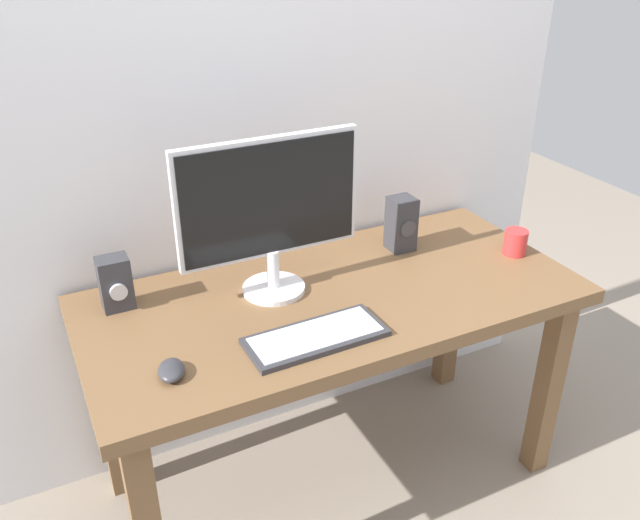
{
  "coord_description": "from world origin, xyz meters",
  "views": [
    {
      "loc": [
        -0.77,
        -1.46,
        1.71
      ],
      "look_at": [
        -0.05,
        0.0,
        0.84
      ],
      "focal_mm": 37.04,
      "sensor_mm": 36.0,
      "label": 1
    }
  ],
  "objects": [
    {
      "name": "ground_plane",
      "position": [
        0.0,
        0.0,
        0.0
      ],
      "size": [
        6.0,
        6.0,
        0.0
      ],
      "primitive_type": "plane",
      "color": "gray"
    },
    {
      "name": "desk",
      "position": [
        0.0,
        0.0,
        0.62
      ],
      "size": [
        1.45,
        0.68,
        0.72
      ],
      "color": "brown",
      "rests_on": "ground_plane"
    },
    {
      "name": "monitor",
      "position": [
        -0.15,
        0.1,
        0.98
      ],
      "size": [
        0.53,
        0.18,
        0.46
      ],
      "color": "silver",
      "rests_on": "desk"
    },
    {
      "name": "keyboard_primary",
      "position": [
        -0.15,
        -0.19,
        0.73
      ],
      "size": [
        0.37,
        0.16,
        0.02
      ],
      "color": "#333338",
      "rests_on": "desk"
    },
    {
      "name": "mouse",
      "position": [
        -0.53,
        -0.17,
        0.74
      ],
      "size": [
        0.09,
        0.11,
        0.03
      ],
      "primitive_type": "ellipsoid",
      "rotation": [
        0.0,
        0.0,
        -0.27
      ],
      "color": "#333338",
      "rests_on": "desk"
    },
    {
      "name": "speaker_right",
      "position": [
        0.33,
        0.16,
        0.81
      ],
      "size": [
        0.08,
        0.08,
        0.18
      ],
      "color": "#333338",
      "rests_on": "desk"
    },
    {
      "name": "audio_controller",
      "position": [
        -0.58,
        0.2,
        0.8
      ],
      "size": [
        0.09,
        0.08,
        0.15
      ],
      "color": "#333338",
      "rests_on": "desk"
    },
    {
      "name": "coffee_mug",
      "position": [
        0.64,
        -0.04,
        0.76
      ],
      "size": [
        0.07,
        0.07,
        0.08
      ],
      "primitive_type": "cylinder",
      "color": "red",
      "rests_on": "desk"
    }
  ]
}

